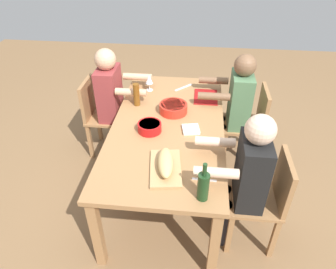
# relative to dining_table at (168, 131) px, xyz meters

# --- Properties ---
(ground_plane) EXTENTS (8.00, 8.00, 0.00)m
(ground_plane) POSITION_rel_dining_table_xyz_m (0.00, 0.00, -0.66)
(ground_plane) COLOR brown
(dining_table) EXTENTS (1.90, 0.97, 0.74)m
(dining_table) POSITION_rel_dining_table_xyz_m (0.00, 0.00, 0.00)
(dining_table) COLOR #9E7044
(dining_table) RESTS_ON ground_plane
(chair_far_right) EXTENTS (0.40, 0.40, 0.85)m
(chair_far_right) POSITION_rel_dining_table_xyz_m (0.52, 0.81, -0.18)
(chair_far_right) COLOR #9E7044
(chair_far_right) RESTS_ON ground_plane
(diner_far_right) EXTENTS (0.41, 0.53, 1.20)m
(diner_far_right) POSITION_rel_dining_table_xyz_m (0.52, 0.62, 0.04)
(diner_far_right) COLOR #2D2D38
(diner_far_right) RESTS_ON ground_plane
(chair_near_left) EXTENTS (0.40, 0.40, 0.85)m
(chair_near_left) POSITION_rel_dining_table_xyz_m (-0.52, -0.81, -0.18)
(chair_near_left) COLOR #9E7044
(chair_near_left) RESTS_ON ground_plane
(diner_near_left) EXTENTS (0.41, 0.53, 1.20)m
(diner_near_left) POSITION_rel_dining_table_xyz_m (-0.52, -0.62, 0.04)
(diner_near_left) COLOR #2D2D38
(diner_near_left) RESTS_ON ground_plane
(chair_far_left) EXTENTS (0.40, 0.40, 0.85)m
(chair_far_left) POSITION_rel_dining_table_xyz_m (-0.52, 0.81, -0.18)
(chair_far_left) COLOR #9E7044
(chair_far_left) RESTS_ON ground_plane
(diner_far_left) EXTENTS (0.41, 0.53, 1.20)m
(diner_far_left) POSITION_rel_dining_table_xyz_m (-0.52, 0.62, 0.04)
(diner_far_left) COLOR #2D2D38
(diner_far_left) RESTS_ON ground_plane
(serving_bowl_greens) EXTENTS (0.26, 0.26, 0.09)m
(serving_bowl_greens) POSITION_rel_dining_table_xyz_m (-0.20, 0.03, 0.13)
(serving_bowl_greens) COLOR red
(serving_bowl_greens) RESTS_ON dining_table
(serving_bowl_salad) EXTENTS (0.20, 0.20, 0.08)m
(serving_bowl_salad) POSITION_rel_dining_table_xyz_m (0.12, -0.14, 0.12)
(serving_bowl_salad) COLOR red
(serving_bowl_salad) RESTS_ON dining_table
(cutting_board) EXTENTS (0.43, 0.27, 0.02)m
(cutting_board) POSITION_rel_dining_table_xyz_m (0.58, 0.04, 0.09)
(cutting_board) COLOR tan
(cutting_board) RESTS_ON dining_table
(bread_loaf) EXTENTS (0.33, 0.15, 0.09)m
(bread_loaf) POSITION_rel_dining_table_xyz_m (0.58, 0.04, 0.14)
(bread_loaf) COLOR tan
(bread_loaf) RESTS_ON cutting_board
(wine_bottle) EXTENTS (0.08, 0.08, 0.29)m
(wine_bottle) POSITION_rel_dining_table_xyz_m (0.83, 0.31, 0.19)
(wine_bottle) COLOR #193819
(wine_bottle) RESTS_ON dining_table
(beer_bottle) EXTENTS (0.06, 0.06, 0.22)m
(beer_bottle) POSITION_rel_dining_table_xyz_m (-0.30, -0.33, 0.19)
(beer_bottle) COLOR brown
(beer_bottle) RESTS_ON dining_table
(wine_glass) EXTENTS (0.08, 0.08, 0.17)m
(wine_glass) POSITION_rel_dining_table_xyz_m (-0.61, -0.26, 0.19)
(wine_glass) COLOR silver
(wine_glass) RESTS_ON dining_table
(fork_far_right) EXTENTS (0.02, 0.17, 0.01)m
(fork_far_right) POSITION_rel_dining_table_xyz_m (0.66, 0.32, 0.08)
(fork_far_right) COLOR silver
(fork_far_right) RESTS_ON dining_table
(placemat_far_left) EXTENTS (0.32, 0.23, 0.01)m
(placemat_far_left) POSITION_rel_dining_table_xyz_m (-0.52, 0.32, 0.08)
(placemat_far_left) COLOR maroon
(placemat_far_left) RESTS_ON dining_table
(carving_knife) EXTENTS (0.18, 0.18, 0.01)m
(carving_knife) POSITION_rel_dining_table_xyz_m (-0.70, 0.09, 0.08)
(carving_knife) COLOR silver
(carving_knife) RESTS_ON dining_table
(napkin_stack) EXTENTS (0.16, 0.16, 0.02)m
(napkin_stack) POSITION_rel_dining_table_xyz_m (0.07, 0.20, 0.09)
(napkin_stack) COLOR white
(napkin_stack) RESTS_ON dining_table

